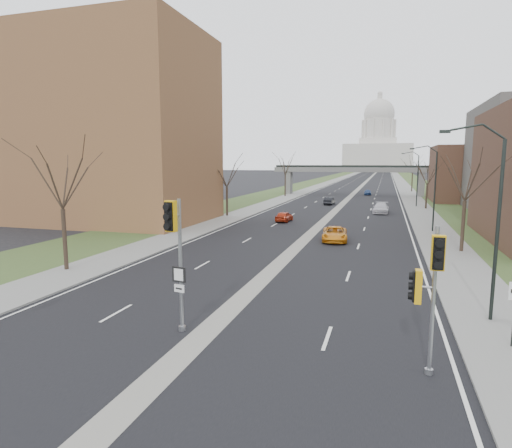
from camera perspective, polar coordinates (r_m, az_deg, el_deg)
The scene contains 27 objects.
ground at distance 17.83m, azimuth -8.20°, elevation -15.46°, with size 700.00×700.00×0.00m, color black.
road_surface at distance 165.04m, azimuth 14.52°, elevation 5.53°, with size 20.00×600.00×0.01m, color black.
median_strip at distance 165.04m, azimuth 14.52°, elevation 5.53°, with size 1.20×600.00×0.02m, color gray.
sidewalk_right at distance 164.97m, azimuth 18.70°, elevation 5.38°, with size 4.00×600.00×0.12m, color gray.
sidewalk_left at distance 165.99m, azimuth 10.36°, elevation 5.69°, with size 4.00×600.00×0.12m, color gray.
grass_verge_right at distance 165.25m, azimuth 20.79°, elevation 5.28°, with size 8.00×600.00×0.10m, color #2C4520.
grass_verge_left at distance 166.78m, azimuth 8.30°, elevation 5.75°, with size 8.00×600.00×0.10m, color #2C4520.
apartment_building at distance 55.75m, azimuth -19.92°, elevation 11.75°, with size 25.00×16.00×22.00m, color brown.
commercial_block_far at distance 86.07m, azimuth 27.07°, elevation 5.95°, with size 14.00×14.00×10.00m, color #543327.
pedestrian_bridge at distance 95.03m, azimuth 12.75°, elevation 6.68°, with size 34.00×3.00×6.45m.
capitol at distance 335.01m, azimuth 15.94°, elevation 9.92°, with size 48.00×42.00×55.75m.
streetlight_near at distance 21.11m, azimuth 27.89°, elevation 6.79°, with size 2.61×0.20×8.70m.
streetlight_mid at distance 46.90m, azimuth 21.93°, elevation 7.44°, with size 2.61×0.20×8.70m.
streetlight_far at distance 72.85m, azimuth 20.20°, elevation 7.62°, with size 2.61×0.20×8.70m.
tree_left_a at distance 30.32m, azimuth -24.65°, elevation 6.55°, with size 7.20×7.20×9.40m.
tree_left_b at distance 56.43m, azimuth -3.93°, elevation 7.32°, with size 6.75×6.75×8.81m.
tree_left_c at distance 89.02m, azimuth 3.94°, elevation 8.19°, with size 7.65×7.65×9.99m.
tree_right_a at distance 37.22m, azimuth 26.31°, elevation 6.63°, with size 7.20×7.20×9.40m.
tree_right_b at distance 70.00m, azimuth 21.94°, elevation 6.59°, with size 6.30×6.30×8.22m.
tree_right_c at distance 109.90m, azimuth 20.21°, elevation 7.72°, with size 7.65×7.65×9.99m.
signal_pole_median at distance 17.75m, azimuth -10.72°, elevation -2.28°, with size 0.68×0.94×5.66m.
signal_pole_right at distance 15.14m, azimuth 22.06°, elevation -6.93°, with size 0.90×0.89×5.10m.
car_left_near at distance 51.83m, azimuth 3.79°, elevation 1.03°, with size 1.48×3.68×1.26m, color #AF2E14.
car_left_far at distance 73.39m, azimuth 9.78°, elevation 3.06°, with size 1.35×3.88×1.28m, color black.
car_right_near at distance 39.59m, azimuth 10.45°, elevation -1.30°, with size 2.18×4.73×1.31m, color orange.
car_right_mid at distance 62.64m, azimuth 16.31°, elevation 2.06°, with size 2.05×5.04×1.46m, color #BCBAC2.
car_right_far at distance 96.75m, azimuth 14.66°, elevation 4.13°, with size 1.45×3.60×1.23m, color #2B4983.
Camera 1 is at (7.04, -14.74, 7.15)m, focal length 30.00 mm.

